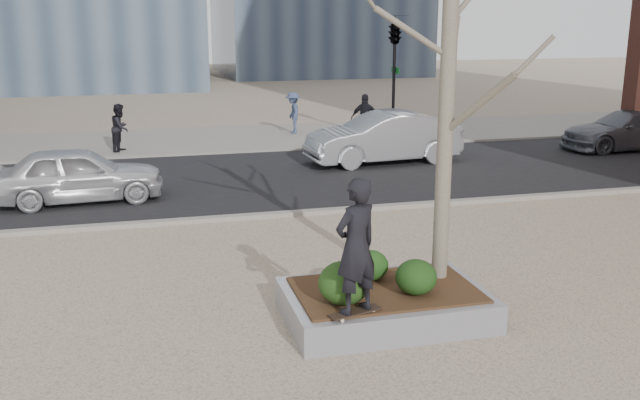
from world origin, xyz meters
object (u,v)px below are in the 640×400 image
object	(u,v)px
planter	(385,305)
skateboarder	(356,246)
skateboard	(355,314)
police_car	(78,174)

from	to	relation	value
planter	skateboarder	bearing A→B (deg)	-132.91
planter	skateboard	xyz separation A→B (m)	(-0.72, -0.78, 0.26)
police_car	skateboard	bearing A→B (deg)	-159.84
skateboard	skateboarder	world-z (taller)	skateboarder
planter	skateboard	size ratio (longest dim) A/B	3.85
skateboard	skateboarder	size ratio (longest dim) A/B	0.41
skateboard	skateboarder	bearing A→B (deg)	-16.71
skateboard	skateboarder	distance (m)	0.98
planter	police_car	xyz separation A→B (m)	(-4.94, 8.50, 0.49)
skateboard	skateboarder	xyz separation A→B (m)	(0.00, 0.00, 0.98)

